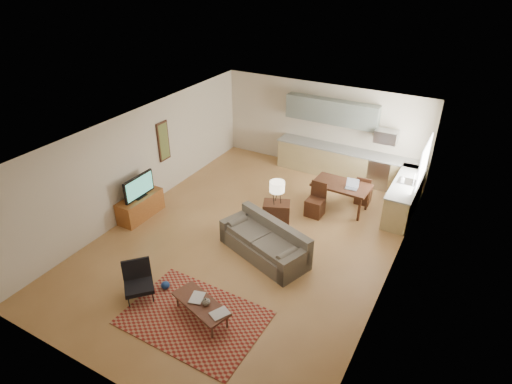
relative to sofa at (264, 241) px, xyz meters
The scene contains 25 objects.
room 1.19m from the sofa, 146.70° to the left, with size 9.00×9.00×9.00m.
kitchen_counter_back 4.58m from the sofa, 86.13° to the left, with size 4.26×0.64×0.92m, color tan, non-canonical shape.
kitchen_counter_right 4.12m from the sofa, 55.38° to the left, with size 0.64×2.26×0.92m, color tan, non-canonical shape.
kitchen_range 4.78m from the sofa, 72.85° to the left, with size 0.62×0.62×0.90m, color #A5A8AD.
kitchen_microwave 4.94m from the sofa, 72.92° to the left, with size 0.62×0.40×0.35m, color #A5A8AD.
upper_cabinets 4.98m from the sofa, 93.52° to the left, with size 2.80×0.34×0.70m, color slate.
window_right 4.45m from the sofa, 52.08° to the left, with size 0.02×1.40×1.05m, color white.
wall_art_left 4.18m from the sofa, 161.28° to the left, with size 0.06×0.42×1.10m, color olive, non-canonical shape.
triptych 5.09m from the sofa, 98.09° to the left, with size 1.70×0.04×0.50m, color beige, non-canonical shape.
rug 2.40m from the sofa, 95.91° to the right, with size 2.59×1.79×0.02m, color maroon.
sofa is the anchor object (origin of this frame).
coffee_table 2.27m from the sofa, 93.29° to the right, with size 1.23×0.49×0.37m, color #4B271A, non-canonical shape.
book_a 2.26m from the sofa, 99.60° to the right, with size 0.33×0.38×0.03m, color maroon.
book_b 2.28m from the sofa, 84.32° to the right, with size 0.37×0.41×0.03m, color navy.
vase 2.24m from the sofa, 90.57° to the right, with size 0.18×0.18×0.17m, color black.
armchair 2.85m from the sofa, 122.25° to the right, with size 0.65×0.65×0.74m, color black, non-canonical shape.
tv_credenza 3.58m from the sofa, behind, with size 0.50×1.29×0.60m, color brown, non-canonical shape.
tv 3.56m from the sofa, behind, with size 0.10×0.99×0.60m, color black, non-canonical shape.
console_table 1.10m from the sofa, 102.18° to the left, with size 0.65×0.43×0.75m, color #351B10, non-canonical shape.
table_lamp 1.28m from the sofa, 102.18° to the left, with size 0.37×0.37×0.60m, color beige, non-canonical shape.
dining_table 2.88m from the sofa, 73.42° to the left, with size 1.47×0.84×0.74m, color #351B10, non-canonical shape.
dining_chair_near 2.17m from the sofa, 80.43° to the left, with size 0.43×0.45×0.90m, color #351B10, non-canonical shape.
dining_chair_far 3.62m from the sofa, 69.22° to the left, with size 0.40×0.42×0.83m, color #351B10, non-canonical shape.
laptop 2.93m from the sofa, 67.28° to the left, with size 0.31×0.23×0.23m, color #A5A8AD, non-canonical shape.
soap_bottle 4.02m from the sofa, 55.64° to the left, with size 0.09×0.10×0.19m, color beige.
Camera 1 is at (4.22, -7.30, 6.10)m, focal length 30.00 mm.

